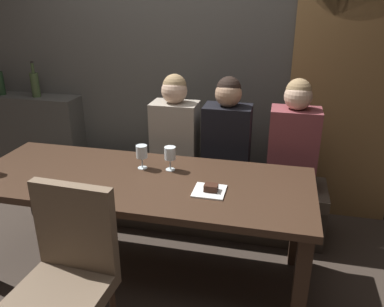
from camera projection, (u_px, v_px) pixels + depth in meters
ground at (145, 271)px, 2.79m from camera, size 9.00×9.00×0.00m
back_wall_tiled at (185, 37)px, 3.32m from camera, size 6.00×0.12×3.00m
arched_door at (352, 60)px, 3.02m from camera, size 0.90×0.05×2.55m
back_counter at (30, 142)px, 3.87m from camera, size 1.10×0.28×0.95m
dining_table at (141, 190)px, 2.54m from camera, size 2.20×0.84×0.74m
banquette_bench at (172, 197)px, 3.33m from camera, size 2.50×0.44×0.45m
chair_near_side at (67, 269)px, 1.95m from camera, size 0.46×0.46×0.98m
diner_redhead at (175, 129)px, 3.09m from camera, size 0.36×0.24×0.83m
diner_bearded at (227, 133)px, 3.00m from camera, size 0.36×0.24×0.83m
diner_far_end at (294, 138)px, 2.89m from camera, size 0.36×0.24×0.84m
wine_bottle_dark_red at (0, 82)px, 3.66m from camera, size 0.08×0.08×0.33m
wine_bottle_pale_label at (35, 84)px, 3.59m from camera, size 0.08×0.08×0.33m
wine_glass_near_right at (170, 154)px, 2.58m from camera, size 0.08×0.08×0.16m
wine_glass_end_right at (142, 152)px, 2.61m from camera, size 0.08×0.08×0.16m
dessert_plate at (210, 190)px, 2.33m from camera, size 0.19×0.19×0.05m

